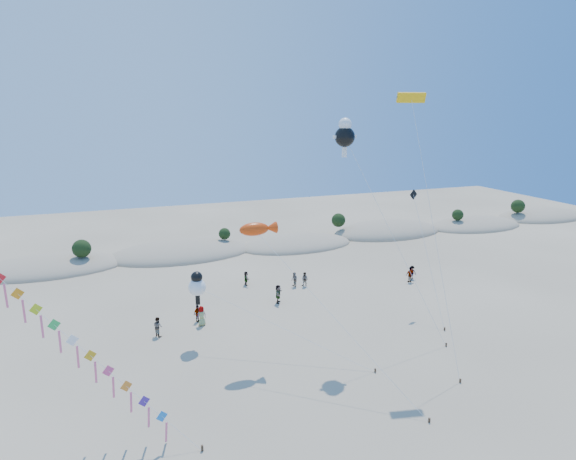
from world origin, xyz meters
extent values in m
ellipsoid|color=tan|center=(-16.00, 44.60, 0.00)|extent=(17.60, 9.68, 3.00)
ellipsoid|color=#183E16|center=(-16.00, 44.60, 0.83)|extent=(14.08, 6.34, 0.70)
ellipsoid|color=tan|center=(0.00, 45.30, 0.00)|extent=(19.00, 10.45, 3.40)
ellipsoid|color=#183E16|center=(0.00, 45.30, 0.94)|extent=(15.20, 6.84, 0.76)
ellipsoid|color=tan|center=(16.00, 43.90, 0.00)|extent=(16.40, 9.02, 2.80)
ellipsoid|color=#183E16|center=(16.00, 43.90, 0.77)|extent=(13.12, 5.90, 0.66)
ellipsoid|color=tan|center=(32.00, 45.70, 0.00)|extent=(18.00, 9.90, 3.80)
ellipsoid|color=#183E16|center=(32.00, 45.70, 1.04)|extent=(14.40, 6.48, 0.72)
ellipsoid|color=tan|center=(48.00, 44.50, 0.00)|extent=(16.80, 9.24, 3.00)
ellipsoid|color=#183E16|center=(48.00, 44.50, 0.83)|extent=(13.44, 6.05, 0.67)
ellipsoid|color=tan|center=(64.00, 45.90, 0.00)|extent=(17.60, 9.68, 3.20)
ellipsoid|color=#183E16|center=(64.00, 45.90, 0.88)|extent=(14.08, 6.34, 0.70)
sphere|color=black|center=(-12.00, 43.40, 2.48)|extent=(2.20, 2.20, 2.20)
sphere|color=black|center=(6.00, 45.40, 2.24)|extent=(1.60, 1.60, 1.60)
sphere|color=black|center=(24.00, 46.80, 2.44)|extent=(2.10, 2.10, 2.10)
sphere|color=black|center=(44.00, 44.10, 2.32)|extent=(1.80, 1.80, 1.80)
sphere|color=black|center=(58.00, 45.60, 2.52)|extent=(2.30, 2.30, 2.30)
cube|color=#3F2D1E|center=(-4.43, 6.06, 0.17)|extent=(0.12, 0.12, 0.35)
cube|color=#1A7FE2|center=(-6.41, 7.18, 1.96)|extent=(1.35, 0.52, 1.42)
cube|color=pink|center=(-6.23, 7.23, 0.86)|extent=(0.19, 0.45, 1.55)
cube|color=#4B279E|center=(-7.28, 7.67, 2.81)|extent=(1.35, 0.52, 1.42)
cube|color=pink|center=(-7.10, 7.72, 1.71)|extent=(0.19, 0.45, 1.55)
cube|color=orange|center=(-8.14, 8.16, 3.67)|extent=(1.35, 0.52, 1.42)
cube|color=pink|center=(-7.96, 8.21, 2.57)|extent=(0.19, 0.45, 1.55)
cube|color=#E94986|center=(-9.01, 8.65, 4.52)|extent=(1.35, 0.52, 1.42)
cube|color=pink|center=(-8.83, 8.70, 3.42)|extent=(0.19, 0.45, 1.55)
cube|color=gold|center=(-9.88, 9.14, 5.38)|extent=(1.35, 0.52, 1.42)
cube|color=pink|center=(-9.70, 9.19, 4.28)|extent=(0.19, 0.45, 1.55)
cube|color=white|center=(-10.75, 9.63, 6.23)|extent=(1.35, 0.52, 1.42)
cube|color=pink|center=(-10.57, 9.68, 5.13)|extent=(0.19, 0.45, 1.55)
cube|color=green|center=(-11.61, 10.12, 7.09)|extent=(1.35, 0.52, 1.42)
cube|color=pink|center=(-11.43, 10.17, 5.99)|extent=(0.19, 0.45, 1.55)
cube|color=#C2D919|center=(-12.48, 10.60, 7.94)|extent=(1.35, 0.52, 1.42)
cube|color=pink|center=(-12.30, 10.65, 6.84)|extent=(0.19, 0.45, 1.55)
cube|color=orange|center=(-13.35, 11.09, 8.80)|extent=(1.35, 0.52, 1.42)
cube|color=pink|center=(-13.17, 11.14, 7.70)|extent=(0.19, 0.45, 1.55)
cube|color=pink|center=(-14.04, 11.63, 8.55)|extent=(0.19, 0.45, 1.55)
cube|color=#3F2D1E|center=(9.13, 3.76, 0.15)|extent=(0.10, 0.10, 0.30)
cylinder|color=silver|center=(5.46, 10.01, 4.99)|extent=(7.36, 12.54, 10.00)
ellipsoid|color=red|center=(1.80, 16.27, 9.98)|extent=(2.30, 1.01, 1.01)
cone|color=red|center=(3.08, 16.27, 9.98)|extent=(0.92, 0.92, 0.92)
cube|color=#3F2D1E|center=(9.00, 10.01, 0.15)|extent=(0.10, 0.10, 0.30)
cylinder|color=silver|center=(3.41, 14.69, 2.39)|extent=(11.20, 9.37, 4.81)
sphere|color=white|center=(-2.18, 19.36, 4.79)|extent=(1.41, 1.41, 1.41)
sphere|color=black|center=(-2.18, 19.36, 5.63)|extent=(0.94, 0.94, 0.94)
cube|color=black|center=(-2.18, 19.36, 3.68)|extent=(0.35, 0.18, 0.80)
cube|color=#3F2D1E|center=(16.45, 11.51, 0.15)|extent=(0.10, 0.10, 0.30)
cylinder|color=silver|center=(12.93, 14.14, 8.32)|extent=(7.08, 5.28, 16.65)
sphere|color=black|center=(9.40, 16.76, 16.64)|extent=(1.58, 1.58, 1.58)
sphere|color=white|center=(9.40, 16.76, 17.58)|extent=(1.03, 1.03, 1.03)
cube|color=white|center=(9.40, 16.76, 15.45)|extent=(0.35, 0.18, 0.80)
cube|color=white|center=(8.70, 16.76, 16.64)|extent=(0.60, 0.15, 0.25)
cube|color=white|center=(10.10, 16.76, 16.64)|extent=(0.60, 0.15, 0.25)
cube|color=#3F2D1E|center=(13.91, 6.73, 0.15)|extent=(0.10, 0.10, 0.30)
cylinder|color=silver|center=(13.55, 10.22, 9.78)|extent=(0.74, 6.99, 19.56)
cube|color=#FFBA0D|center=(13.20, 13.70, 19.55)|extent=(2.19, 0.89, 0.77)
cube|color=black|center=(13.20, 13.72, 19.55)|extent=(2.12, 0.55, 0.19)
cube|color=#3F2D1E|center=(18.21, 13.96, 0.15)|extent=(0.10, 0.10, 0.30)
cylinder|color=silver|center=(18.65, 17.50, 5.41)|extent=(0.91, 7.09, 10.84)
cube|color=black|center=(19.09, 21.03, 10.82)|extent=(1.00, 0.29, 1.02)
imported|color=slate|center=(-5.30, 21.58, 0.85)|extent=(0.97, 1.04, 1.70)
imported|color=slate|center=(-1.44, 22.37, 0.90)|extent=(1.00, 0.79, 1.81)
imported|color=slate|center=(-1.65, 23.28, 0.80)|extent=(0.97, 0.90, 1.59)
imported|color=slate|center=(10.89, 28.24, 0.80)|extent=(0.97, 0.98, 1.60)
imported|color=slate|center=(6.67, 24.94, 0.93)|extent=(1.25, 1.79, 1.86)
imported|color=slate|center=(9.79, 28.56, 0.80)|extent=(0.73, 0.87, 1.60)
imported|color=slate|center=(22.43, 25.44, 0.87)|extent=(1.04, 0.49, 1.73)
imported|color=slate|center=(23.29, 26.36, 0.76)|extent=(1.07, 1.11, 1.52)
imported|color=slate|center=(5.02, 30.91, 0.78)|extent=(0.55, 1.46, 1.55)
camera|label=1|loc=(-7.98, -17.43, 18.60)|focal=30.00mm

